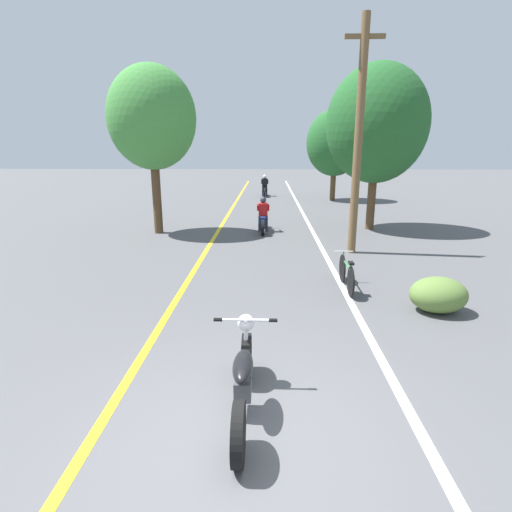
{
  "coord_description": "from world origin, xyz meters",
  "views": [
    {
      "loc": [
        0.23,
        -3.74,
        3.1
      ],
      "look_at": [
        -0.01,
        4.43,
        0.9
      ],
      "focal_mm": 28.0,
      "sensor_mm": 36.0,
      "label": 1
    }
  ],
  "objects": [
    {
      "name": "bicycle_parked",
      "position": [
        2.03,
        4.97,
        0.36
      ],
      "size": [
        0.44,
        1.67,
        0.77
      ],
      "color": "black",
      "rests_on": "ground"
    },
    {
      "name": "roadside_tree_right_far",
      "position": [
        4.22,
        21.21,
        3.43
      ],
      "size": [
        3.41,
        3.07,
        5.41
      ],
      "color": "#513A23",
      "rests_on": "ground"
    },
    {
      "name": "motorcycle_rider_lead",
      "position": [
        0.05,
        11.46,
        0.51
      ],
      "size": [
        0.5,
        2.11,
        1.34
      ],
      "color": "black",
      "rests_on": "ground"
    },
    {
      "name": "roadside_tree_right_near",
      "position": [
        4.3,
        12.09,
        3.98
      ],
      "size": [
        3.8,
        3.42,
        6.18
      ],
      "color": "#513A23",
      "rests_on": "ground"
    },
    {
      "name": "roadside_bush",
      "position": [
        3.57,
        3.67,
        0.35
      ],
      "size": [
        1.1,
        0.88,
        0.7
      ],
      "color": "#5B7A38",
      "rests_on": "ground"
    },
    {
      "name": "lane_stripe_center",
      "position": [
        -1.7,
        12.43,
        0.0
      ],
      "size": [
        0.14,
        48.0,
        0.01
      ],
      "primitive_type": "cube",
      "color": "yellow",
      "rests_on": "ground"
    },
    {
      "name": "lane_stripe_edge",
      "position": [
        1.97,
        12.43,
        0.0
      ],
      "size": [
        0.14,
        48.0,
        0.01
      ],
      "primitive_type": "cube",
      "color": "white",
      "rests_on": "ground"
    },
    {
      "name": "ground_plane",
      "position": [
        0.0,
        0.0,
        0.0
      ],
      "size": [
        120.0,
        120.0,
        0.0
      ],
      "primitive_type": "plane",
      "color": "#515154"
    },
    {
      "name": "motorcycle_foreground",
      "position": [
        -0.05,
        0.49,
        0.45
      ],
      "size": [
        0.82,
        2.19,
        1.0
      ],
      "color": "black",
      "rests_on": "ground"
    },
    {
      "name": "roadside_tree_left",
      "position": [
        -3.92,
        11.07,
        4.13
      ],
      "size": [
        3.15,
        2.83,
        5.97
      ],
      "color": "#513A23",
      "rests_on": "ground"
    },
    {
      "name": "utility_pole",
      "position": [
        2.82,
        8.3,
        3.41
      ],
      "size": [
        1.1,
        0.24,
        6.64
      ],
      "color": "brown",
      "rests_on": "ground"
    },
    {
      "name": "motorcycle_rider_far",
      "position": [
        0.01,
        23.32,
        0.54
      ],
      "size": [
        0.5,
        1.95,
        1.43
      ],
      "color": "black",
      "rests_on": "ground"
    }
  ]
}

